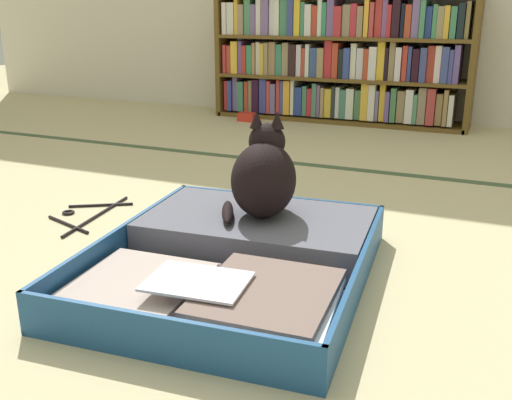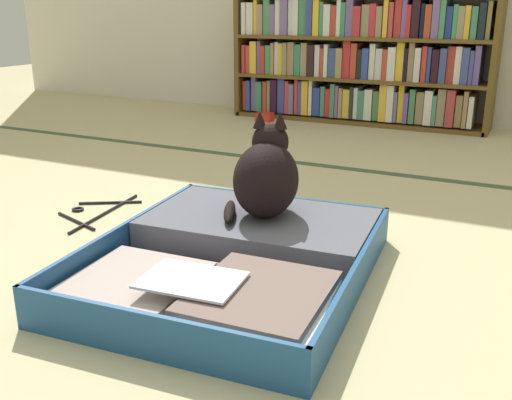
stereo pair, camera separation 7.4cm
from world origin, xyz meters
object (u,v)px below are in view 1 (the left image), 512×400
Objects in this scene: small_red_pouch at (247,117)px; bookshelf at (338,59)px; clothes_hanger at (87,215)px; open_suitcase at (242,255)px; black_cat at (264,177)px.

bookshelf is at bearing 24.72° from small_red_pouch.
bookshelf reaches higher than clothes_hanger.
small_red_pouch is (-0.20, 1.75, 0.02)m from clothes_hanger.
clothes_hanger is (-0.65, 0.19, -0.04)m from open_suitcase.
open_suitcase is (0.36, -2.16, -0.32)m from bookshelf.
bookshelf reaches higher than small_red_pouch.
bookshelf is at bearing 99.33° from open_suitcase.
open_suitcase reaches higher than small_red_pouch.
bookshelf is 0.64m from small_red_pouch.
bookshelf reaches higher than black_cat.
clothes_hanger is 3.97× the size of small_red_pouch.
clothes_hanger is at bearing 164.08° from open_suitcase.
open_suitcase is at bearing -15.92° from clothes_hanger.
open_suitcase is 0.68m from clothes_hanger.
black_cat is 1.97m from small_red_pouch.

